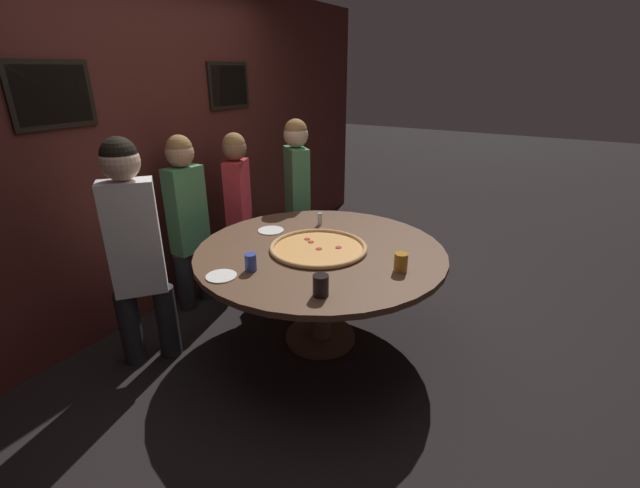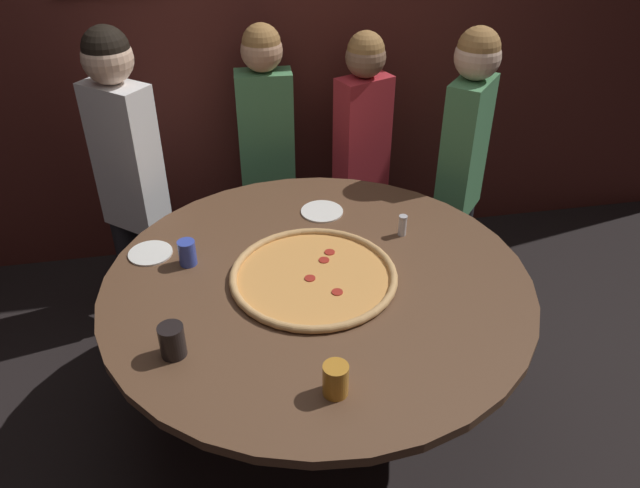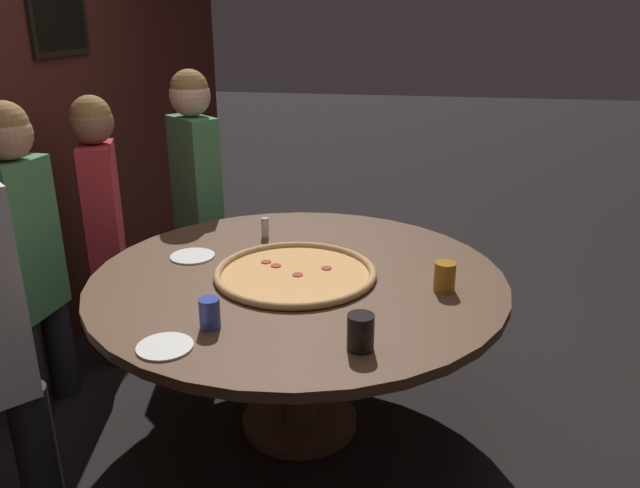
{
  "view_description": "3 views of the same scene",
  "coord_description": "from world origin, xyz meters",
  "px_view_note": "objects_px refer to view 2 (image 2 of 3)",
  "views": [
    {
      "loc": [
        -2.36,
        -1.36,
        1.91
      ],
      "look_at": [
        -0.05,
        -0.03,
        0.8
      ],
      "focal_mm": 24.0,
      "sensor_mm": 36.0,
      "label": 1
    },
    {
      "loc": [
        -0.35,
        -1.96,
        2.26
      ],
      "look_at": [
        0.02,
        0.05,
        0.88
      ],
      "focal_mm": 35.0,
      "sensor_mm": 36.0,
      "label": 2
    },
    {
      "loc": [
        -2.34,
        -0.51,
        1.77
      ],
      "look_at": [
        -0.01,
        -0.1,
        0.89
      ],
      "focal_mm": 35.0,
      "sensor_mm": 36.0,
      "label": 3
    }
  ],
  "objects_px": {
    "diner_far_left": "(464,153)",
    "diner_side_left": "(128,164)",
    "white_plate_left_side": "(322,211)",
    "drink_cup_by_shaker": "(336,380)",
    "drink_cup_near_left": "(187,253)",
    "dining_table": "(317,302)",
    "giant_pizza": "(313,276)",
    "diner_centre_back": "(266,139)",
    "white_plate_right_side": "(150,253)",
    "diner_side_right": "(362,142)",
    "condiment_shaker": "(403,225)",
    "drink_cup_far_left": "(172,341)"
  },
  "relations": [
    {
      "from": "diner_centre_back",
      "to": "diner_side_left",
      "type": "distance_m",
      "value": 0.77
    },
    {
      "from": "drink_cup_by_shaker",
      "to": "diner_far_left",
      "type": "height_order",
      "value": "diner_far_left"
    },
    {
      "from": "diner_centre_back",
      "to": "white_plate_right_side",
      "type": "bearing_deg",
      "value": 59.39
    },
    {
      "from": "dining_table",
      "to": "giant_pizza",
      "type": "height_order",
      "value": "giant_pizza"
    },
    {
      "from": "white_plate_right_side",
      "to": "diner_side_right",
      "type": "distance_m",
      "value": 1.38
    },
    {
      "from": "white_plate_right_side",
      "to": "diner_centre_back",
      "type": "bearing_deg",
      "value": 56.17
    },
    {
      "from": "giant_pizza",
      "to": "white_plate_right_side",
      "type": "xyz_separation_m",
      "value": [
        -0.65,
        0.3,
        -0.01
      ]
    },
    {
      "from": "condiment_shaker",
      "to": "diner_side_right",
      "type": "height_order",
      "value": "diner_side_right"
    },
    {
      "from": "dining_table",
      "to": "white_plate_left_side",
      "type": "height_order",
      "value": "white_plate_left_side"
    },
    {
      "from": "drink_cup_by_shaker",
      "to": "drink_cup_near_left",
      "type": "bearing_deg",
      "value": 119.64
    },
    {
      "from": "dining_table",
      "to": "drink_cup_far_left",
      "type": "xyz_separation_m",
      "value": [
        -0.56,
        -0.33,
        0.18
      ]
    },
    {
      "from": "white_plate_left_side",
      "to": "diner_centre_back",
      "type": "relative_size",
      "value": 0.14
    },
    {
      "from": "diner_far_left",
      "to": "diner_side_left",
      "type": "relative_size",
      "value": 0.97
    },
    {
      "from": "white_plate_right_side",
      "to": "diner_side_right",
      "type": "relative_size",
      "value": 0.13
    },
    {
      "from": "white_plate_left_side",
      "to": "diner_far_left",
      "type": "height_order",
      "value": "diner_far_left"
    },
    {
      "from": "drink_cup_near_left",
      "to": "white_plate_left_side",
      "type": "height_order",
      "value": "drink_cup_near_left"
    },
    {
      "from": "drink_cup_near_left",
      "to": "diner_far_left",
      "type": "bearing_deg",
      "value": 22.12
    },
    {
      "from": "diner_side_left",
      "to": "diner_side_right",
      "type": "relative_size",
      "value": 1.1
    },
    {
      "from": "diner_far_left",
      "to": "white_plate_left_side",
      "type": "bearing_deg",
      "value": -30.47
    },
    {
      "from": "diner_side_left",
      "to": "dining_table",
      "type": "bearing_deg",
      "value": 170.92
    },
    {
      "from": "white_plate_right_side",
      "to": "drink_cup_near_left",
      "type": "bearing_deg",
      "value": -32.21
    },
    {
      "from": "diner_centre_back",
      "to": "diner_side_left",
      "type": "bearing_deg",
      "value": 25.06
    },
    {
      "from": "drink_cup_by_shaker",
      "to": "white_plate_left_side",
      "type": "relative_size",
      "value": 0.59
    },
    {
      "from": "white_plate_right_side",
      "to": "diner_far_left",
      "type": "distance_m",
      "value": 1.65
    },
    {
      "from": "dining_table",
      "to": "white_plate_right_side",
      "type": "distance_m",
      "value": 0.74
    },
    {
      "from": "white_plate_left_side",
      "to": "white_plate_right_side",
      "type": "relative_size",
      "value": 1.07
    },
    {
      "from": "drink_cup_by_shaker",
      "to": "diner_centre_back",
      "type": "height_order",
      "value": "diner_centre_back"
    },
    {
      "from": "drink_cup_near_left",
      "to": "drink_cup_far_left",
      "type": "bearing_deg",
      "value": -95.87
    },
    {
      "from": "drink_cup_near_left",
      "to": "diner_side_left",
      "type": "bearing_deg",
      "value": 110.94
    },
    {
      "from": "diner_far_left",
      "to": "diner_side_right",
      "type": "distance_m",
      "value": 0.57
    },
    {
      "from": "giant_pizza",
      "to": "condiment_shaker",
      "type": "xyz_separation_m",
      "value": [
        0.44,
        0.24,
        0.04
      ]
    },
    {
      "from": "dining_table",
      "to": "white_plate_right_side",
      "type": "height_order",
      "value": "white_plate_right_side"
    },
    {
      "from": "diner_centre_back",
      "to": "diner_far_left",
      "type": "bearing_deg",
      "value": 160.12
    },
    {
      "from": "dining_table",
      "to": "white_plate_left_side",
      "type": "bearing_deg",
      "value": 77.32
    },
    {
      "from": "drink_cup_far_left",
      "to": "diner_centre_back",
      "type": "height_order",
      "value": "diner_centre_back"
    },
    {
      "from": "diner_side_left",
      "to": "condiment_shaker",
      "type": "bearing_deg",
      "value": -168.24
    },
    {
      "from": "giant_pizza",
      "to": "diner_centre_back",
      "type": "height_order",
      "value": "diner_centre_back"
    },
    {
      "from": "condiment_shaker",
      "to": "drink_cup_near_left",
      "type": "bearing_deg",
      "value": -177.0
    },
    {
      "from": "giant_pizza",
      "to": "drink_cup_near_left",
      "type": "bearing_deg",
      "value": 158.29
    },
    {
      "from": "drink_cup_near_left",
      "to": "diner_far_left",
      "type": "distance_m",
      "value": 1.53
    },
    {
      "from": "white_plate_left_side",
      "to": "diner_side_left",
      "type": "xyz_separation_m",
      "value": [
        -0.89,
        0.41,
        0.13
      ]
    },
    {
      "from": "white_plate_left_side",
      "to": "white_plate_right_side",
      "type": "distance_m",
      "value": 0.81
    },
    {
      "from": "white_plate_left_side",
      "to": "diner_side_left",
      "type": "bearing_deg",
      "value": 155.51
    },
    {
      "from": "diner_centre_back",
      "to": "diner_side_right",
      "type": "height_order",
      "value": "diner_centre_back"
    },
    {
      "from": "drink_cup_near_left",
      "to": "white_plate_left_side",
      "type": "bearing_deg",
      "value": 25.99
    },
    {
      "from": "drink_cup_far_left",
      "to": "drink_cup_by_shaker",
      "type": "distance_m",
      "value": 0.58
    },
    {
      "from": "giant_pizza",
      "to": "dining_table",
      "type": "bearing_deg",
      "value": -27.37
    },
    {
      "from": "condiment_shaker",
      "to": "diner_centre_back",
      "type": "bearing_deg",
      "value": 117.63
    },
    {
      "from": "dining_table",
      "to": "drink_cup_by_shaker",
      "type": "xyz_separation_m",
      "value": [
        -0.05,
        -0.6,
        0.17
      ]
    },
    {
      "from": "giant_pizza",
      "to": "drink_cup_far_left",
      "type": "xyz_separation_m",
      "value": [
        -0.55,
        -0.33,
        0.05
      ]
    }
  ]
}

